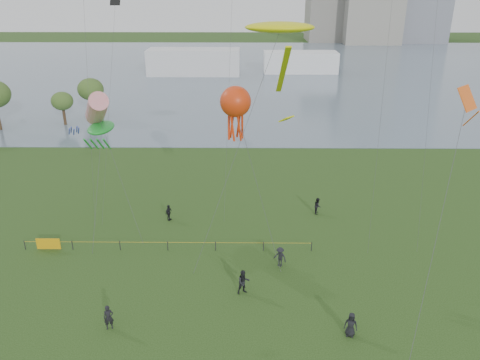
{
  "coord_description": "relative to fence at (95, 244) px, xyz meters",
  "views": [
    {
      "loc": [
        0.32,
        -19.97,
        20.69
      ],
      "look_at": [
        0.0,
        10.0,
        8.0
      ],
      "focal_mm": 35.0,
      "sensor_mm": 36.0,
      "label": 1
    }
  ],
  "objects": [
    {
      "name": "spectator_b",
      "position": [
        15.33,
        -2.27,
        0.28
      ],
      "size": [
        1.24,
        1.1,
        1.67
      ],
      "primitive_type": "imported",
      "rotation": [
        0.0,
        0.0,
        -0.57
      ],
      "color": "black",
      "rests_on": "ground_plane"
    },
    {
      "name": "pavilion_right",
      "position": [
        26.2,
        84.26,
        1.95
      ],
      "size": [
        18.0,
        7.0,
        5.0
      ],
      "primitive_type": "cube",
      "color": "white",
      "rests_on": "ground_plane"
    },
    {
      "name": "spectator_g",
      "position": [
        19.59,
        6.94,
        0.25
      ],
      "size": [
        0.75,
        0.89,
        1.61
      ],
      "primitive_type": "imported",
      "rotation": [
        0.0,
        0.0,
        1.37
      ],
      "color": "black",
      "rests_on": "ground_plane"
    },
    {
      "name": "building_low",
      "position": [
        44.2,
        154.26,
        13.45
      ],
      "size": [
        16.0,
        18.0,
        28.0
      ],
      "primitive_type": "cube",
      "color": "slate",
      "rests_on": "ground_plane"
    },
    {
      "name": "kite_octopus",
      "position": [
        11.83,
        0.21,
        11.98
      ],
      "size": [
        4.72,
        4.51,
        13.76
      ],
      "rotation": [
        0.0,
        0.0,
        -0.28
      ],
      "color": "#3F3F42"
    },
    {
      "name": "spectator_f",
      "position": [
        3.82,
        -9.62,
        0.3
      ],
      "size": [
        0.73,
        0.59,
        1.72
      ],
      "primitive_type": "imported",
      "rotation": [
        0.0,
        0.0,
        0.33
      ],
      "color": "black",
      "rests_on": "ground_plane"
    },
    {
      "name": "kite_delta",
      "position": [
        25.5,
        -6.64,
        13.17
      ],
      "size": [
        6.53,
        11.69,
        15.05
      ],
      "rotation": [
        0.0,
        0.0,
        0.28
      ],
      "color": "#3F3F42"
    },
    {
      "name": "kite_windsock",
      "position": [
        -0.34,
        5.83,
        10.02
      ],
      "size": [
        6.62,
        7.37,
        12.44
      ],
      "rotation": [
        0.0,
        0.0,
        0.18
      ],
      "color": "#3F3F42"
    },
    {
      "name": "spectator_c",
      "position": [
        5.4,
        5.4,
        0.22
      ],
      "size": [
        0.74,
        0.99,
        1.55
      ],
      "primitive_type": "imported",
      "rotation": [
        0.0,
        0.0,
        1.12
      ],
      "color": "black",
      "rests_on": "ground_plane"
    },
    {
      "name": "fence",
      "position": [
        0.0,
        0.0,
        0.0
      ],
      "size": [
        24.07,
        0.07,
        1.05
      ],
      "color": "black",
      "rests_on": "ground_plane"
    },
    {
      "name": "spectator_d",
      "position": [
        19.24,
        -10.13,
        0.29
      ],
      "size": [
        0.94,
        0.73,
        1.69
      ],
      "primitive_type": "imported",
      "rotation": [
        0.0,
        0.0,
        -0.26
      ],
      "color": "black",
      "rests_on": "ground_plane"
    },
    {
      "name": "spectator_a",
      "position": [
        12.47,
        -5.79,
        0.38
      ],
      "size": [
        1.1,
        0.98,
        1.87
      ],
      "primitive_type": "imported",
      "rotation": [
        0.0,
        0.0,
        0.36
      ],
      "color": "black",
      "rests_on": "ground_plane"
    },
    {
      "name": "lake",
      "position": [
        12.2,
        86.26,
        -0.53
      ],
      "size": [
        400.0,
        120.0,
        0.08
      ],
      "primitive_type": "cube",
      "color": "slate",
      "rests_on": "ground_plane"
    },
    {
      "name": "kite_stingray",
      "position": [
        14.97,
        1.08,
        17.12
      ],
      "size": [
        8.91,
        10.04,
        18.14
      ],
      "rotation": [
        0.0,
        0.0,
        -0.4
      ],
      "color": "#3F3F42"
    },
    {
      "name": "kite_creature",
      "position": [
        -0.32,
        6.32,
        8.15
      ],
      "size": [
        2.2,
        8.98,
        9.13
      ],
      "rotation": [
        0.0,
        0.0,
        -0.29
      ],
      "color": "#3F3F42"
    },
    {
      "name": "pavilion_left",
      "position": [
        0.2,
        81.26,
        2.45
      ],
      "size": [
        22.0,
        8.0,
        6.0
      ],
      "primitive_type": "cube",
      "color": "silver",
      "rests_on": "ground_plane"
    }
  ]
}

